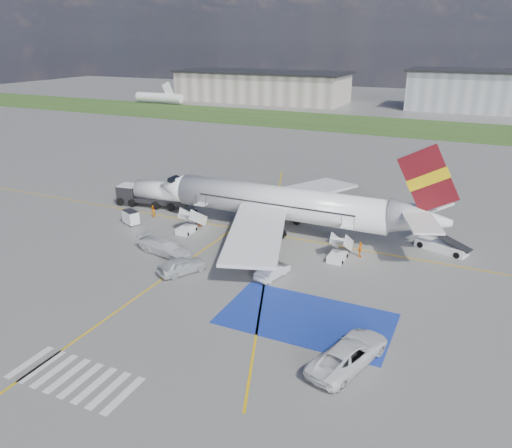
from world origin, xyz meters
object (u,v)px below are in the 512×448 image
(van_white_a, at_px, (349,350))
(car_silver_a, at_px, (182,265))
(gpu_cart, at_px, (131,218))
(airliner, at_px, (291,204))
(fuel_tanker, at_px, (155,196))
(belt_loader, at_px, (442,247))
(car_silver_b, at_px, (273,271))
(van_white_b, at_px, (165,245))

(van_white_a, bearing_deg, car_silver_a, -5.00)
(gpu_cart, bearing_deg, van_white_a, -3.16)
(airliner, height_order, car_silver_a, airliner)
(fuel_tanker, bearing_deg, gpu_cart, -85.95)
(fuel_tanker, distance_m, belt_loader, 37.43)
(car_silver_b, bearing_deg, van_white_a, 149.18)
(gpu_cart, distance_m, car_silver_a, 16.06)
(gpu_cart, bearing_deg, belt_loader, 35.82)
(airliner, height_order, gpu_cart, airliner)
(airliner, height_order, car_silver_b, airliner)
(gpu_cart, xyz_separation_m, van_white_b, (9.25, -5.87, 0.24))
(airliner, xyz_separation_m, car_silver_a, (-5.46, -15.12, -2.56))
(fuel_tanker, height_order, van_white_a, fuel_tanker)
(belt_loader, distance_m, car_silver_b, 19.74)
(gpu_cart, distance_m, van_white_a, 35.96)
(airliner, bearing_deg, car_silver_b, -76.32)
(van_white_a, bearing_deg, fuel_tanker, -18.53)
(car_silver_a, bearing_deg, van_white_b, -8.13)
(belt_loader, distance_m, van_white_a, 24.29)
(car_silver_b, bearing_deg, airliner, -62.26)
(car_silver_a, height_order, van_white_b, van_white_b)
(airliner, relative_size, van_white_b, 6.92)
(car_silver_a, relative_size, van_white_a, 0.82)
(van_white_a, xyz_separation_m, van_white_b, (-22.81, 10.41, -0.08))
(car_silver_b, relative_size, van_white_b, 0.79)
(van_white_a, bearing_deg, van_white_b, -8.13)
(fuel_tanker, bearing_deg, van_white_a, -42.40)
(airliner, bearing_deg, fuel_tanker, 177.32)
(gpu_cart, height_order, car_silver_b, gpu_cart)
(van_white_b, bearing_deg, belt_loader, -50.64)
(gpu_cart, xyz_separation_m, car_silver_b, (21.78, -6.04, -0.11))
(belt_loader, relative_size, van_white_a, 1.02)
(belt_loader, height_order, van_white_b, van_white_b)
(van_white_a, bearing_deg, gpu_cart, -10.52)
(car_silver_b, bearing_deg, gpu_cart, -1.45)
(car_silver_a, bearing_deg, gpu_cart, -5.04)
(car_silver_a, bearing_deg, fuel_tanker, -18.57)
(belt_loader, distance_m, van_white_b, 29.96)
(car_silver_b, distance_m, van_white_b, 12.54)
(airliner, bearing_deg, gpu_cart, -161.81)
(car_silver_b, height_order, van_white_a, van_white_a)
(car_silver_a, xyz_separation_m, van_white_a, (18.72, -7.33, 0.28))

